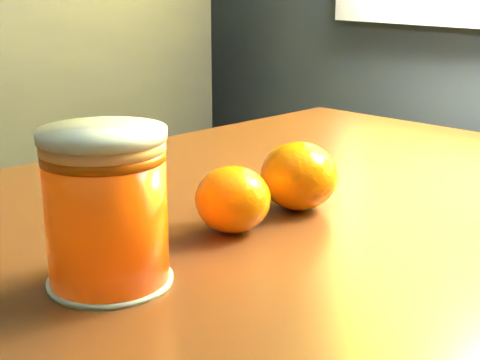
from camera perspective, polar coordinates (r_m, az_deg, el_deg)
table at (r=0.64m, az=2.98°, el=-11.13°), size 1.07×0.85×0.72m
juice_glass at (r=0.46m, az=-11.33°, el=-2.42°), size 0.09×0.09×0.11m
orange_front at (r=0.62m, az=5.06°, el=0.36°), size 0.08×0.08×0.06m
orange_back at (r=0.56m, az=-0.61°, el=-1.66°), size 0.08×0.08×0.06m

